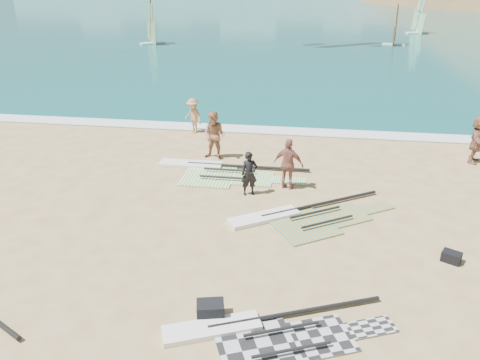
# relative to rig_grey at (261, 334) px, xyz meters

# --- Properties ---
(ground) EXTENTS (300.00, 300.00, 0.00)m
(ground) POSITION_rel_rig_grey_xyz_m (-0.61, 1.78, -0.05)
(ground) COLOR tan
(ground) RESTS_ON ground
(sea) EXTENTS (300.00, 240.00, 0.06)m
(sea) POSITION_rel_rig_grey_xyz_m (-0.61, 133.78, -0.05)
(sea) COLOR #0C5A57
(sea) RESTS_ON ground
(surf_line) EXTENTS (300.00, 1.20, 0.04)m
(surf_line) POSITION_rel_rig_grey_xyz_m (-0.61, 14.08, -0.05)
(surf_line) COLOR white
(surf_line) RESTS_ON ground
(rig_grey) EXTENTS (5.06, 3.14, 0.20)m
(rig_grey) POSITION_rel_rig_grey_xyz_m (0.00, 0.00, 0.00)
(rig_grey) COLOR black
(rig_grey) RESTS_ON ground
(rig_green) EXTENTS (5.97, 2.33, 0.20)m
(rig_green) POSITION_rel_rig_grey_xyz_m (-2.64, 8.63, 0.00)
(rig_green) COLOR #5FBA2B
(rig_green) RESTS_ON ground
(rig_orange) EXTENTS (5.29, 3.92, 0.20)m
(rig_orange) POSITION_rel_rig_grey_xyz_m (0.68, 5.35, 0.00)
(rig_orange) COLOR orange
(rig_orange) RESTS_ON ground
(gear_bag_near) EXTENTS (0.69, 0.57, 0.39)m
(gear_bag_near) POSITION_rel_rig_grey_xyz_m (-1.19, 0.42, 0.14)
(gear_bag_near) COLOR black
(gear_bag_near) RESTS_ON ground
(gear_bag_far) EXTENTS (0.57, 0.52, 0.28)m
(gear_bag_far) POSITION_rel_rig_grey_xyz_m (4.68, 3.55, 0.09)
(gear_bag_far) COLOR black
(gear_bag_far) RESTS_ON ground
(person_wetsuit) EXTENTS (0.66, 0.54, 1.55)m
(person_wetsuit) POSITION_rel_rig_grey_xyz_m (-1.18, 6.85, 0.73)
(person_wetsuit) COLOR black
(person_wetsuit) RESTS_ON ground
(beachgoer_left) EXTENTS (1.11, 0.94, 1.98)m
(beachgoer_left) POSITION_rel_rig_grey_xyz_m (-3.04, 10.06, 0.94)
(beachgoer_left) COLOR #A76F4B
(beachgoer_left) RESTS_ON ground
(beachgoer_mid) EXTENTS (1.24, 1.12, 1.67)m
(beachgoer_mid) POSITION_rel_rig_grey_xyz_m (-4.74, 13.28, 0.78)
(beachgoer_mid) COLOR tan
(beachgoer_mid) RESTS_ON ground
(beachgoer_back) EXTENTS (1.16, 0.71, 1.84)m
(beachgoer_back) POSITION_rel_rig_grey_xyz_m (0.10, 7.57, 0.87)
(beachgoer_back) COLOR #9A5A51
(beachgoer_back) RESTS_ON ground
(beachgoer_right) EXTENTS (1.23, 1.90, 1.95)m
(beachgoer_right) POSITION_rel_rig_grey_xyz_m (7.43, 11.27, 0.93)
(beachgoer_right) COLOR #97624B
(beachgoer_right) RESTS_ON ground
(windsurfer_left) EXTENTS (2.56, 2.62, 4.79)m
(windsurfer_left) POSITION_rel_rig_grey_xyz_m (-16.57, 42.66, 1.32)
(windsurfer_left) COLOR white
(windsurfer_left) RESTS_ON ground
(windsurfer_centre) EXTENTS (2.38, 2.75, 4.19)m
(windsurfer_centre) POSITION_rel_rig_grey_xyz_m (9.18, 45.70, 1.19)
(windsurfer_centre) COLOR white
(windsurfer_centre) RESTS_ON ground
(windsurfer_right) EXTENTS (2.82, 3.18, 4.95)m
(windsurfer_right) POSITION_rel_rig_grey_xyz_m (13.68, 57.13, 1.35)
(windsurfer_right) COLOR white
(windsurfer_right) RESTS_ON ground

